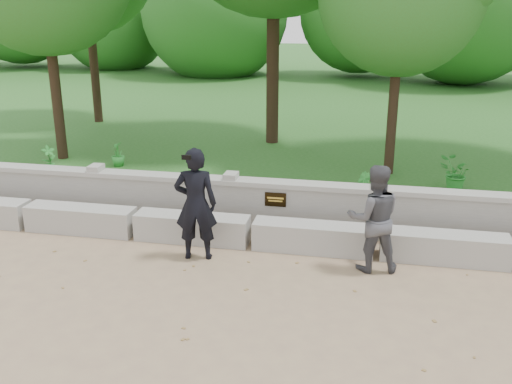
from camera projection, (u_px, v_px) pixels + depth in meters
ground at (222, 302)px, 7.54m from camera, size 80.00×80.00×0.00m
lawn at (320, 109)px, 20.52m from camera, size 40.00×22.00×0.25m
concrete_bench at (251, 233)px, 9.23m from camera, size 11.90×0.45×0.45m
parapet_wall at (260, 204)px, 9.81m from camera, size 12.50×0.35×0.90m
man_main at (196, 204)px, 8.59m from camera, size 0.71×0.64×1.76m
visitor_left at (374, 218)px, 8.23m from camera, size 0.88×0.74×1.61m
shrub_a at (49, 158)px, 12.43m from camera, size 0.34×0.36×0.57m
shrub_b at (362, 188)px, 10.46m from camera, size 0.31×0.36×0.57m
shrub_c at (455, 174)px, 11.15m from camera, size 0.69×0.63×0.66m
shrub_d at (118, 154)px, 12.83m from camera, size 0.33×0.36×0.55m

